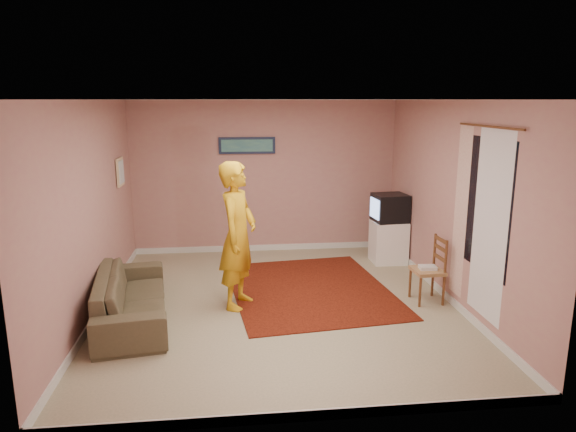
{
  "coord_description": "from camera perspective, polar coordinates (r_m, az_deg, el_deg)",
  "views": [
    {
      "loc": [
        -0.56,
        -6.22,
        2.6
      ],
      "look_at": [
        0.19,
        0.6,
        1.04
      ],
      "focal_mm": 32.0,
      "sensor_mm": 36.0,
      "label": 1
    }
  ],
  "objects": [
    {
      "name": "crt_tv",
      "position": [
        8.4,
        11.23,
        0.9
      ],
      "size": [
        0.56,
        0.51,
        0.44
      ],
      "rotation": [
        0.0,
        0.0,
        0.1
      ],
      "color": "black",
      "rests_on": "tv_cabinet"
    },
    {
      "name": "curtain_sheer",
      "position": [
        6.03,
        21.51,
        -1.05
      ],
      "size": [
        0.01,
        0.75,
        2.1
      ],
      "primitive_type": "cube",
      "color": "white",
      "rests_on": "wall_right"
    },
    {
      "name": "curtain_rod",
      "position": [
        6.0,
        21.43,
        9.26
      ],
      "size": [
        0.02,
        1.4,
        0.02
      ],
      "primitive_type": "cylinder",
      "rotation": [
        1.57,
        0.0,
        0.0
      ],
      "color": "brown",
      "rests_on": "wall_right"
    },
    {
      "name": "baseboard_front",
      "position": [
        4.55,
        2.02,
        -21.28
      ],
      "size": [
        4.5,
        0.02,
        0.1
      ],
      "primitive_type": "cube",
      "color": "silver",
      "rests_on": "ground"
    },
    {
      "name": "person",
      "position": [
        6.48,
        -5.59,
        -2.16
      ],
      "size": [
        0.67,
        0.8,
        1.87
      ],
      "primitive_type": "imported",
      "rotation": [
        0.0,
        0.0,
        1.19
      ],
      "color": "gold",
      "rests_on": "ground"
    },
    {
      "name": "wall_back",
      "position": [
        8.83,
        -2.57,
        4.31
      ],
      "size": [
        4.5,
        0.02,
        2.6
      ],
      "primitive_type": "cube",
      "color": "tan",
      "rests_on": "ground"
    },
    {
      "name": "wall_right",
      "position": [
        6.95,
        17.73,
        1.39
      ],
      "size": [
        0.02,
        5.0,
        2.6
      ],
      "primitive_type": "cube",
      "color": "tan",
      "rests_on": "ground"
    },
    {
      "name": "ground",
      "position": [
        6.76,
        -1.05,
        -9.82
      ],
      "size": [
        5.0,
        5.0,
        0.0
      ],
      "primitive_type": "plane",
      "color": "tan",
      "rests_on": "ground"
    },
    {
      "name": "picture_back",
      "position": [
        8.72,
        -4.58,
        7.81
      ],
      "size": [
        0.95,
        0.04,
        0.28
      ],
      "color": "#131B34",
      "rests_on": "wall_back"
    },
    {
      "name": "wall_front",
      "position": [
        3.98,
        2.19,
        -6.27
      ],
      "size": [
        4.5,
        0.02,
        2.6
      ],
      "primitive_type": "cube",
      "color": "tan",
      "rests_on": "ground"
    },
    {
      "name": "curtain_floral",
      "position": [
        6.63,
        18.63,
        0.37
      ],
      "size": [
        0.01,
        0.35,
        2.1
      ],
      "primitive_type": "cube",
      "color": "white",
      "rests_on": "wall_right"
    },
    {
      "name": "chair_a",
      "position": [
        8.66,
        11.01,
        -1.37
      ],
      "size": [
        0.42,
        0.41,
        0.46
      ],
      "rotation": [
        0.0,
        0.0,
        0.12
      ],
      "color": "tan",
      "rests_on": "ground"
    },
    {
      "name": "baseboard_back",
      "position": [
        9.09,
        -2.49,
        -3.51
      ],
      "size": [
        4.5,
        0.02,
        0.1
      ],
      "primitive_type": "cube",
      "color": "silver",
      "rests_on": "ground"
    },
    {
      "name": "game_console",
      "position": [
        6.96,
        15.26,
        -5.54
      ],
      "size": [
        0.23,
        0.17,
        0.04
      ],
      "primitive_type": "cube",
      "rotation": [
        0.0,
        0.0,
        -0.08
      ],
      "color": "silver",
      "rests_on": "chair_b"
    },
    {
      "name": "ceiling",
      "position": [
        6.24,
        -1.15,
        12.79
      ],
      "size": [
        4.5,
        5.0,
        0.02
      ],
      "primitive_type": "cube",
      "color": "silver",
      "rests_on": "wall_back"
    },
    {
      "name": "chair_b",
      "position": [
        6.94,
        15.29,
        -5.03
      ],
      "size": [
        0.39,
        0.41,
        0.47
      ],
      "rotation": [
        0.0,
        0.0,
        -1.53
      ],
      "color": "tan",
      "rests_on": "ground"
    },
    {
      "name": "picture_left",
      "position": [
        8.06,
        -18.13,
        4.67
      ],
      "size": [
        0.04,
        0.38,
        0.42
      ],
      "color": "beige",
      "rests_on": "wall_left"
    },
    {
      "name": "baseboard_right",
      "position": [
        7.28,
        16.99,
        -8.29
      ],
      "size": [
        0.02,
        5.0,
        0.1
      ],
      "primitive_type": "cube",
      "color": "silver",
      "rests_on": "ground"
    },
    {
      "name": "sofa",
      "position": [
        6.5,
        -17.03,
        -8.59
      ],
      "size": [
        1.07,
        2.1,
        0.58
      ],
      "primitive_type": "imported",
      "rotation": [
        0.0,
        0.0,
        1.72
      ],
      "color": "brown",
      "rests_on": "ground"
    },
    {
      "name": "dvd_player",
      "position": [
        8.67,
        11.0,
        -1.74
      ],
      "size": [
        0.36,
        0.31,
        0.05
      ],
      "primitive_type": "cube",
      "rotation": [
        0.0,
        0.0,
        -0.32
      ],
      "color": "#A7A7AC",
      "rests_on": "chair_a"
    },
    {
      "name": "area_rug",
      "position": [
        7.27,
        2.44,
        -8.11
      ],
      "size": [
        2.41,
        2.87,
        0.01
      ],
      "primitive_type": "cube",
      "rotation": [
        0.0,
        0.0,
        0.11
      ],
      "color": "black",
      "rests_on": "ground"
    },
    {
      "name": "window",
      "position": [
        6.12,
        21.14,
        1.1
      ],
      "size": [
        0.01,
        1.1,
        1.5
      ],
      "primitive_type": "cube",
      "color": "black",
      "rests_on": "wall_right"
    },
    {
      "name": "baseboard_left",
      "position": [
        6.93,
        -20.11,
        -9.63
      ],
      "size": [
        0.02,
        5.0,
        0.1
      ],
      "primitive_type": "cube",
      "color": "silver",
      "rests_on": "ground"
    },
    {
      "name": "wall_left",
      "position": [
        6.57,
        -21.03,
        0.53
      ],
      "size": [
        0.02,
        5.0,
        2.6
      ],
      "primitive_type": "cube",
      "color": "tan",
      "rests_on": "ground"
    },
    {
      "name": "blue_throw",
      "position": [
        8.8,
        10.7,
        -0.02
      ],
      "size": [
        0.39,
        0.05,
        0.41
      ],
      "primitive_type": "cube",
      "color": "#81A1D3",
      "rests_on": "chair_a"
    },
    {
      "name": "tv_cabinet",
      "position": [
        8.53,
        11.1,
        -2.8
      ],
      "size": [
        0.54,
        0.49,
        0.68
      ],
      "primitive_type": "cube",
      "color": "white",
      "rests_on": "ground"
    }
  ]
}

